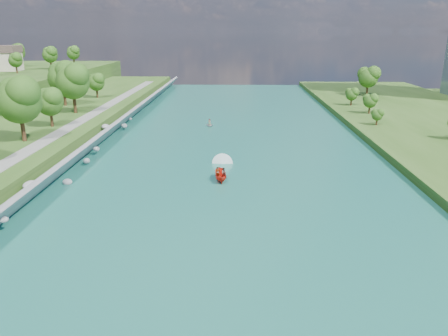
{
  "coord_description": "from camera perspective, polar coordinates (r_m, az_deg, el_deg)",
  "views": [
    {
      "loc": [
        0.94,
        -48.58,
        21.84
      ],
      "look_at": [
        -0.84,
        13.14,
        2.5
      ],
      "focal_mm": 35.0,
      "sensor_mm": 36.0,
      "label": 1
    }
  ],
  "objects": [
    {
      "name": "ground",
      "position": [
        53.27,
        0.5,
        -6.81
      ],
      "size": [
        260.0,
        260.0,
        0.0
      ],
      "primitive_type": "plane",
      "color": "#2D5119",
      "rests_on": "ground"
    },
    {
      "name": "riverside_path",
      "position": [
        78.46,
        -23.65,
        2.43
      ],
      "size": [
        3.0,
        200.0,
        0.1
      ],
      "primitive_type": "cube",
      "color": "gray",
      "rests_on": "berm_west"
    },
    {
      "name": "raft",
      "position": [
        105.63,
        -1.9,
        5.72
      ],
      "size": [
        2.37,
        3.11,
        1.73
      ],
      "rotation": [
        0.0,
        0.0,
        0.11
      ],
      "color": "#9C9DA4",
      "rests_on": "river_water"
    },
    {
      "name": "trees_ridge",
      "position": [
        170.59,
        -24.67,
        13.06
      ],
      "size": [
        23.65,
        61.83,
        10.12
      ],
      "color": "#254713",
      "rests_on": "ridge_west"
    },
    {
      "name": "riprap_bank",
      "position": [
        75.47,
        -19.21,
        1.0
      ],
      "size": [
        4.59,
        236.0,
        4.06
      ],
      "color": "slate",
      "rests_on": "ground"
    },
    {
      "name": "motorboat",
      "position": [
        67.7,
        -0.42,
        -0.67
      ],
      "size": [
        3.6,
        19.08,
        2.24
      ],
      "rotation": [
        0.0,
        0.0,
        3.26
      ],
      "color": "red",
      "rests_on": "river_water"
    },
    {
      "name": "river_water",
      "position": [
        71.96,
        0.82,
        -0.24
      ],
      "size": [
        55.0,
        240.0,
        0.1
      ],
      "primitive_type": "cube",
      "color": "#196058",
      "rests_on": "ground"
    }
  ]
}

